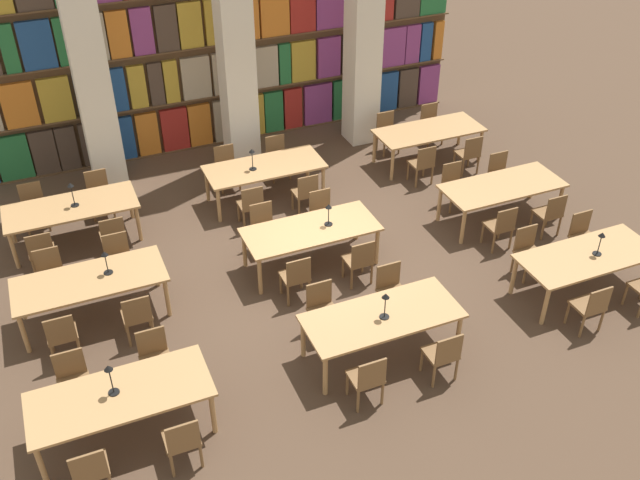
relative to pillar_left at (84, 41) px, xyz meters
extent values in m
plane|color=#4C3828|center=(2.76, -3.97, -3.00)|extent=(40.00, 40.00, 0.00)
cube|color=brown|center=(2.76, 1.13, -0.25)|extent=(10.80, 0.06, 5.50)
cube|color=brown|center=(2.76, 1.13, -2.98)|extent=(10.80, 0.35, 0.03)
cube|color=#236B38|center=(-1.69, 1.09, -2.50)|extent=(0.64, 0.20, 0.95)
cube|color=#47382D|center=(-1.11, 1.09, -2.50)|extent=(0.48, 0.20, 0.95)
cube|color=#47382D|center=(-0.65, 1.09, -2.50)|extent=(0.39, 0.20, 0.95)
cube|color=#47382D|center=(-0.21, 1.09, -2.50)|extent=(0.34, 0.20, 0.95)
cube|color=navy|center=(0.38, 1.09, -2.50)|extent=(0.67, 0.20, 0.95)
cube|color=orange|center=(1.00, 1.09, -2.50)|extent=(0.45, 0.20, 0.95)
cube|color=maroon|center=(1.59, 1.09, -2.50)|extent=(0.57, 0.20, 0.95)
cube|color=orange|center=(2.14, 1.09, -2.50)|extent=(0.48, 0.20, 0.95)
cube|color=tan|center=(2.73, 1.09, -2.50)|extent=(0.55, 0.20, 0.95)
cube|color=#B7932D|center=(3.35, 1.09, -2.50)|extent=(0.52, 0.20, 0.95)
cube|color=#236B38|center=(3.84, 1.09, -2.50)|extent=(0.43, 0.20, 0.95)
cube|color=maroon|center=(4.31, 1.09, -2.50)|extent=(0.42, 0.20, 0.95)
cube|color=#84387A|center=(4.92, 1.09, -2.50)|extent=(0.67, 0.20, 0.95)
cube|color=#236B38|center=(5.47, 1.09, -2.50)|extent=(0.33, 0.20, 0.95)
cube|color=navy|center=(5.96, 1.09, -2.50)|extent=(0.54, 0.20, 0.95)
cube|color=navy|center=(6.63, 1.09, -2.50)|extent=(0.70, 0.20, 0.95)
cube|color=#47382D|center=(7.27, 1.09, -2.50)|extent=(0.49, 0.20, 0.95)
cube|color=#84387A|center=(7.84, 1.09, -2.50)|extent=(0.53, 0.20, 0.95)
cube|color=brown|center=(2.76, 1.13, -1.89)|extent=(10.80, 0.35, 0.03)
cube|color=orange|center=(-1.34, 1.09, -1.42)|extent=(0.63, 0.20, 0.90)
cube|color=#B7932D|center=(-0.66, 1.09, -1.42)|extent=(0.60, 0.20, 0.90)
cube|color=navy|center=(-0.14, 1.09, -1.42)|extent=(0.28, 0.20, 0.90)
cube|color=navy|center=(0.39, 1.09, -1.42)|extent=(0.64, 0.20, 0.90)
cube|color=#B7932D|center=(0.94, 1.09, -1.42)|extent=(0.34, 0.20, 0.90)
cube|color=#47382D|center=(1.32, 1.09, -1.42)|extent=(0.28, 0.20, 0.90)
cube|color=#B7932D|center=(1.63, 1.09, -1.42)|extent=(0.29, 0.20, 0.90)
cube|color=tan|center=(2.16, 1.09, -1.42)|extent=(0.61, 0.20, 0.90)
cube|color=tan|center=(2.72, 1.09, -1.42)|extent=(0.39, 0.20, 0.90)
cube|color=orange|center=(3.10, 1.09, -1.42)|extent=(0.29, 0.20, 0.90)
cube|color=tan|center=(3.64, 1.09, -1.42)|extent=(0.67, 0.20, 0.90)
cube|color=#236B38|center=(4.14, 1.09, -1.42)|extent=(0.26, 0.20, 0.90)
cube|color=#B7932D|center=(4.57, 1.09, -1.42)|extent=(0.56, 0.20, 0.90)
cube|color=#84387A|center=(5.19, 1.09, -1.42)|extent=(0.54, 0.20, 0.90)
cube|color=#47382D|center=(5.71, 1.09, -1.42)|extent=(0.36, 0.20, 0.90)
cube|color=orange|center=(6.20, 1.09, -1.42)|extent=(0.52, 0.20, 0.90)
cube|color=#84387A|center=(6.81, 1.09, -1.42)|extent=(0.59, 0.20, 0.90)
cube|color=#84387A|center=(7.31, 1.09, -1.42)|extent=(0.36, 0.20, 0.90)
cube|color=navy|center=(7.67, 1.09, -1.42)|extent=(0.28, 0.20, 0.90)
cube|color=orange|center=(7.99, 1.09, -1.42)|extent=(0.22, 0.20, 0.90)
cube|color=brown|center=(2.76, 1.13, -0.78)|extent=(10.80, 0.35, 0.03)
cube|color=#236B38|center=(-1.27, 1.09, -0.31)|extent=(0.28, 0.20, 0.92)
cube|color=navy|center=(-0.78, 1.09, -0.31)|extent=(0.61, 0.20, 0.92)
cube|color=#236B38|center=(-0.29, 1.09, -0.31)|extent=(0.28, 0.20, 0.92)
cube|color=tan|center=(0.21, 1.09, -0.31)|extent=(0.58, 0.20, 0.92)
cube|color=orange|center=(0.73, 1.09, -0.31)|extent=(0.41, 0.20, 0.92)
cube|color=#84387A|center=(1.19, 1.09, -0.31)|extent=(0.41, 0.20, 0.92)
cube|color=#47382D|center=(1.67, 1.09, -0.31)|extent=(0.43, 0.20, 0.92)
cube|color=#B7932D|center=(2.16, 1.09, -0.31)|extent=(0.47, 0.20, 0.92)
cube|color=#B7932D|center=(2.65, 1.09, -0.31)|extent=(0.37, 0.20, 0.92)
cube|color=maroon|center=(3.04, 1.09, -0.31)|extent=(0.38, 0.20, 0.92)
cube|color=orange|center=(3.45, 1.09, -0.31)|extent=(0.29, 0.20, 0.92)
cube|color=orange|center=(3.95, 1.09, -0.31)|extent=(0.63, 0.20, 0.92)
cube|color=maroon|center=(4.58, 1.09, -0.31)|extent=(0.57, 0.20, 0.92)
cube|color=#84387A|center=(5.23, 1.09, -0.31)|extent=(0.68, 0.20, 0.92)
cube|color=maroon|center=(5.86, 1.09, -0.31)|extent=(0.52, 0.20, 0.92)
cube|color=silver|center=(0.00, 0.00, 0.00)|extent=(0.63, 0.63, 6.00)
cube|color=silver|center=(2.76, 0.00, 0.00)|extent=(0.63, 0.63, 6.00)
cube|color=silver|center=(5.51, 0.00, 0.00)|extent=(0.63, 0.63, 6.00)
cube|color=tan|center=(-0.86, -6.39, -2.28)|extent=(2.25, 0.96, 0.04)
cylinder|color=tan|center=(-1.91, -6.79, -2.65)|extent=(0.07, 0.07, 0.70)
cylinder|color=tan|center=(0.19, -6.79, -2.65)|extent=(0.07, 0.07, 0.70)
cylinder|color=tan|center=(-1.91, -5.98, -2.65)|extent=(0.07, 0.07, 0.70)
cylinder|color=tan|center=(0.19, -5.98, -2.65)|extent=(0.07, 0.07, 0.70)
cylinder|color=brown|center=(-1.56, -6.92, -2.80)|extent=(0.04, 0.04, 0.40)
cylinder|color=brown|center=(-1.20, -6.92, -2.80)|extent=(0.04, 0.04, 0.40)
cube|color=brown|center=(-1.38, -7.09, -2.58)|extent=(0.42, 0.40, 0.04)
cube|color=brown|center=(-1.38, -7.27, -2.35)|extent=(0.40, 0.03, 0.42)
cylinder|color=brown|center=(-1.20, -5.85, -2.80)|extent=(0.04, 0.04, 0.40)
cylinder|color=brown|center=(-1.56, -5.85, -2.80)|extent=(0.04, 0.04, 0.40)
cylinder|color=brown|center=(-1.20, -5.51, -2.80)|extent=(0.04, 0.04, 0.40)
cylinder|color=brown|center=(-1.56, -5.51, -2.80)|extent=(0.04, 0.04, 0.40)
cube|color=brown|center=(-1.38, -5.68, -2.58)|extent=(0.42, 0.40, 0.04)
cube|color=brown|center=(-1.38, -5.50, -2.35)|extent=(0.40, 0.03, 0.42)
cylinder|color=brown|center=(-0.47, -6.92, -2.80)|extent=(0.04, 0.04, 0.40)
cylinder|color=brown|center=(-0.11, -6.92, -2.80)|extent=(0.04, 0.04, 0.40)
cylinder|color=brown|center=(-0.47, -7.26, -2.80)|extent=(0.04, 0.04, 0.40)
cylinder|color=brown|center=(-0.11, -7.26, -2.80)|extent=(0.04, 0.04, 0.40)
cube|color=brown|center=(-0.29, -7.09, -2.58)|extent=(0.42, 0.40, 0.04)
cube|color=brown|center=(-0.29, -7.27, -2.35)|extent=(0.40, 0.03, 0.42)
cylinder|color=brown|center=(-0.11, -5.85, -2.80)|extent=(0.04, 0.04, 0.40)
cylinder|color=brown|center=(-0.47, -5.85, -2.80)|extent=(0.04, 0.04, 0.40)
cylinder|color=brown|center=(-0.11, -5.51, -2.80)|extent=(0.04, 0.04, 0.40)
cylinder|color=brown|center=(-0.47, -5.51, -2.80)|extent=(0.04, 0.04, 0.40)
cube|color=brown|center=(-0.29, -5.68, -2.58)|extent=(0.42, 0.40, 0.04)
cube|color=brown|center=(-0.29, -5.50, -2.35)|extent=(0.40, 0.03, 0.42)
cylinder|color=black|center=(-0.92, -6.34, -2.25)|extent=(0.14, 0.14, 0.01)
cylinder|color=black|center=(-0.92, -6.34, -2.05)|extent=(0.02, 0.02, 0.38)
cone|color=black|center=(-0.92, -6.34, -1.82)|extent=(0.11, 0.11, 0.07)
cube|color=tan|center=(2.81, -6.34, -2.28)|extent=(2.25, 0.96, 0.04)
cylinder|color=tan|center=(1.76, -6.74, -2.65)|extent=(0.07, 0.07, 0.70)
cylinder|color=tan|center=(3.85, -6.74, -2.65)|extent=(0.07, 0.07, 0.70)
cylinder|color=tan|center=(1.76, -5.94, -2.65)|extent=(0.07, 0.07, 0.70)
cylinder|color=tan|center=(3.85, -5.94, -2.65)|extent=(0.07, 0.07, 0.70)
cylinder|color=brown|center=(2.03, -6.87, -2.80)|extent=(0.04, 0.04, 0.40)
cylinder|color=brown|center=(2.39, -6.87, -2.80)|extent=(0.04, 0.04, 0.40)
cylinder|color=brown|center=(2.03, -7.21, -2.80)|extent=(0.04, 0.04, 0.40)
cylinder|color=brown|center=(2.39, -7.21, -2.80)|extent=(0.04, 0.04, 0.40)
cube|color=brown|center=(2.21, -7.04, -2.58)|extent=(0.42, 0.40, 0.04)
cube|color=brown|center=(2.21, -7.23, -2.35)|extent=(0.40, 0.03, 0.42)
cylinder|color=brown|center=(2.39, -5.81, -2.80)|extent=(0.04, 0.04, 0.40)
cylinder|color=brown|center=(2.03, -5.81, -2.80)|extent=(0.04, 0.04, 0.40)
cylinder|color=brown|center=(2.39, -5.47, -2.80)|extent=(0.04, 0.04, 0.40)
cylinder|color=brown|center=(2.03, -5.47, -2.80)|extent=(0.04, 0.04, 0.40)
cube|color=brown|center=(2.21, -5.64, -2.58)|extent=(0.42, 0.40, 0.04)
cube|color=brown|center=(2.21, -5.45, -2.35)|extent=(0.40, 0.03, 0.42)
cylinder|color=brown|center=(3.19, -6.87, -2.80)|extent=(0.04, 0.04, 0.40)
cylinder|color=brown|center=(3.55, -6.87, -2.80)|extent=(0.04, 0.04, 0.40)
cylinder|color=brown|center=(3.19, -7.21, -2.80)|extent=(0.04, 0.04, 0.40)
cylinder|color=brown|center=(3.55, -7.21, -2.80)|extent=(0.04, 0.04, 0.40)
cube|color=brown|center=(3.37, -7.04, -2.58)|extent=(0.42, 0.40, 0.04)
cube|color=brown|center=(3.37, -7.23, -2.35)|extent=(0.40, 0.03, 0.42)
cylinder|color=brown|center=(3.55, -5.81, -2.80)|extent=(0.04, 0.04, 0.40)
cylinder|color=brown|center=(3.19, -5.81, -2.80)|extent=(0.04, 0.04, 0.40)
cylinder|color=brown|center=(3.55, -5.47, -2.80)|extent=(0.04, 0.04, 0.40)
cylinder|color=brown|center=(3.19, -5.47, -2.80)|extent=(0.04, 0.04, 0.40)
cube|color=brown|center=(3.37, -5.64, -2.58)|extent=(0.42, 0.40, 0.04)
cube|color=brown|center=(3.37, -5.45, -2.35)|extent=(0.40, 0.03, 0.42)
cylinder|color=black|center=(2.81, -6.39, -2.25)|extent=(0.14, 0.14, 0.01)
cylinder|color=black|center=(2.81, -6.39, -2.07)|extent=(0.02, 0.02, 0.34)
cone|color=black|center=(2.81, -6.39, -1.86)|extent=(0.11, 0.11, 0.07)
cube|color=tan|center=(6.45, -6.32, -2.28)|extent=(2.25, 0.96, 0.04)
cylinder|color=tan|center=(5.40, -6.72, -2.65)|extent=(0.07, 0.07, 0.70)
cylinder|color=tan|center=(5.40, -5.92, -2.65)|extent=(0.07, 0.07, 0.70)
cylinder|color=tan|center=(7.49, -5.92, -2.65)|extent=(0.07, 0.07, 0.70)
cylinder|color=brown|center=(5.74, -6.85, -2.80)|extent=(0.04, 0.04, 0.40)
cylinder|color=brown|center=(6.10, -6.85, -2.80)|extent=(0.04, 0.04, 0.40)
cylinder|color=brown|center=(5.74, -7.19, -2.80)|extent=(0.04, 0.04, 0.40)
cylinder|color=brown|center=(6.10, -7.19, -2.80)|extent=(0.04, 0.04, 0.40)
cube|color=brown|center=(5.92, -7.02, -2.58)|extent=(0.42, 0.40, 0.04)
cube|color=brown|center=(5.92, -7.21, -2.35)|extent=(0.40, 0.03, 0.42)
cylinder|color=brown|center=(6.10, -5.79, -2.80)|extent=(0.04, 0.04, 0.40)
cylinder|color=brown|center=(5.74, -5.79, -2.80)|extent=(0.04, 0.04, 0.40)
cylinder|color=brown|center=(6.10, -5.45, -2.80)|extent=(0.04, 0.04, 0.40)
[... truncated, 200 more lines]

